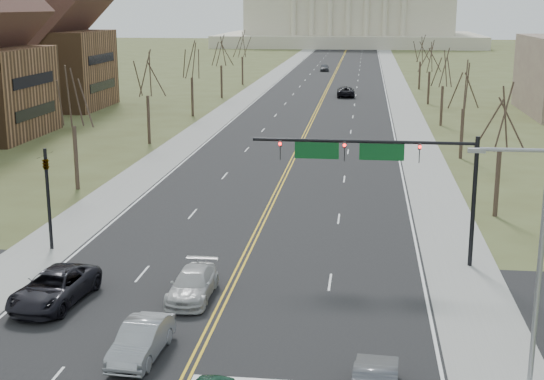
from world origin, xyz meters
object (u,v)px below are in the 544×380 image
(signal_left, at_px, (48,188))
(signal_mast, at_px, (380,161))
(street_light, at_px, (533,253))
(car_sb_inner_second, at_px, (193,284))
(car_far_sb, at_px, (325,68))
(car_far_nb, at_px, (346,91))
(car_sb_outer_lead, at_px, (54,288))
(car_sb_inner_lead, at_px, (141,340))

(signal_left, bearing_deg, signal_mast, -0.00)
(street_light, height_order, car_sb_inner_second, street_light)
(car_far_sb, bearing_deg, signal_left, -97.26)
(street_light, bearing_deg, car_far_nb, 95.79)
(car_sb_inner_second, bearing_deg, street_light, -26.29)
(car_sb_outer_lead, bearing_deg, car_far_sb, 93.10)
(car_sb_outer_lead, height_order, car_far_nb, car_far_nb)
(car_sb_inner_second, xyz_separation_m, car_far_nb, (4.97, 84.87, 0.10))
(signal_left, height_order, car_sb_outer_lead, signal_left)
(signal_mast, relative_size, car_far_nb, 2.10)
(street_light, distance_m, car_sb_inner_second, 16.54)
(signal_mast, height_order, car_sb_inner_second, signal_mast)
(street_light, relative_size, car_far_nb, 1.57)
(car_far_nb, bearing_deg, car_far_sb, -85.44)
(signal_left, bearing_deg, car_far_sb, 85.87)
(car_sb_inner_lead, bearing_deg, car_sb_inner_second, 87.58)
(signal_mast, relative_size, car_sb_inner_second, 2.52)
(street_light, xyz_separation_m, car_far_nb, (-9.31, 91.87, -4.41))
(street_light, bearing_deg, car_sb_inner_lead, 178.08)
(car_sb_inner_lead, relative_size, car_far_sb, 0.98)
(signal_mast, xyz_separation_m, signal_left, (-18.95, 0.00, -2.05))
(signal_mast, xyz_separation_m, car_far_nb, (-4.02, 78.37, -4.95))
(car_sb_outer_lead, bearing_deg, car_far_nb, 87.96)
(car_sb_inner_lead, xyz_separation_m, car_sb_inner_second, (0.63, 6.50, -0.03))
(signal_left, distance_m, car_far_nb, 79.83)
(car_sb_outer_lead, relative_size, car_far_sb, 1.26)
(signal_left, xyz_separation_m, street_light, (24.24, -13.50, 1.51))
(signal_left, bearing_deg, car_sb_inner_second, -33.15)
(signal_left, relative_size, car_far_nb, 1.04)
(signal_mast, distance_m, signal_left, 19.06)
(street_light, distance_m, car_sb_inner_lead, 15.59)
(street_light, distance_m, car_sb_outer_lead, 21.88)
(signal_mast, distance_m, car_sb_inner_lead, 16.94)
(signal_left, distance_m, street_light, 27.78)
(car_far_nb, height_order, car_far_sb, car_far_nb)
(signal_mast, relative_size, car_far_sb, 2.68)
(car_sb_inner_lead, relative_size, car_sb_outer_lead, 0.78)
(signal_mast, relative_size, street_light, 1.34)
(car_sb_inner_second, bearing_deg, car_far_nb, 86.46)
(signal_mast, xyz_separation_m, car_far_sb, (-9.92, 124.90, -4.98))
(car_sb_outer_lead, xyz_separation_m, car_far_nb, (11.39, 86.35, 0.01))
(car_far_nb, bearing_deg, street_light, 93.12)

